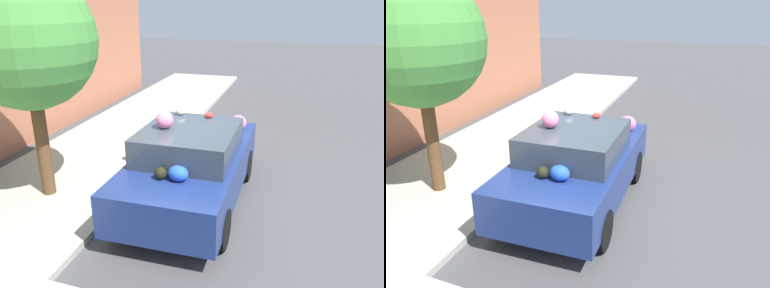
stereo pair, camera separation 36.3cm
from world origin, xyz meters
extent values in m
plane|color=#4C4C4F|center=(0.00, 0.00, 0.00)|extent=(60.00, 60.00, 0.00)
cube|color=#B2ADA3|center=(0.00, 2.70, 0.06)|extent=(24.00, 3.20, 0.11)
cylinder|color=brown|center=(-0.62, 2.56, 1.12)|extent=(0.24, 0.24, 2.01)
sphere|color=#47933D|center=(-0.62, 2.56, 2.94)|extent=(2.33, 2.33, 2.33)
cylinder|color=#B2B2B7|center=(1.10, 1.50, 0.39)|extent=(0.20, 0.20, 0.55)
sphere|color=#B2B2B7|center=(1.10, 1.50, 0.72)|extent=(0.18, 0.18, 0.18)
cube|color=navy|center=(0.00, -0.10, 0.67)|extent=(3.95, 1.80, 0.70)
cube|color=#333D47|center=(-0.16, -0.10, 1.26)|extent=(1.78, 1.58, 0.49)
cylinder|color=black|center=(1.23, 0.72, 0.32)|extent=(0.64, 0.18, 0.64)
cylinder|color=black|center=(1.22, -0.93, 0.32)|extent=(0.64, 0.18, 0.64)
cylinder|color=black|center=(-1.22, 0.72, 0.32)|extent=(0.64, 0.18, 0.64)
cylinder|color=black|center=(-1.23, -0.93, 0.32)|extent=(0.64, 0.18, 0.64)
sphere|color=pink|center=(1.47, 0.23, 1.09)|extent=(0.19, 0.19, 0.14)
ellipsoid|color=white|center=(0.58, 0.29, 1.58)|extent=(0.19, 0.21, 0.15)
sphere|color=black|center=(1.13, -0.50, 1.09)|extent=(0.19, 0.19, 0.15)
sphere|color=pink|center=(-0.26, 0.31, 1.66)|extent=(0.42, 0.42, 0.30)
sphere|color=pink|center=(1.21, -0.31, 1.15)|extent=(0.39, 0.39, 0.27)
sphere|color=black|center=(-1.19, 0.04, 1.11)|extent=(0.27, 0.27, 0.19)
ellipsoid|color=blue|center=(-1.16, -0.23, 1.13)|extent=(0.36, 0.40, 0.23)
ellipsoid|color=yellow|center=(1.10, -0.45, 1.12)|extent=(0.27, 0.27, 0.21)
sphere|color=red|center=(0.97, -0.71, 1.11)|extent=(0.26, 0.26, 0.18)
ellipsoid|color=red|center=(0.54, -0.27, 1.56)|extent=(0.19, 0.20, 0.10)
ellipsoid|color=white|center=(1.04, -0.51, 1.16)|extent=(0.36, 0.31, 0.28)
ellipsoid|color=pink|center=(1.41, -0.70, 1.18)|extent=(0.25, 0.36, 0.33)
camera|label=1|loc=(-5.98, -1.84, 3.56)|focal=35.00mm
camera|label=2|loc=(-5.87, -2.19, 3.56)|focal=35.00mm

